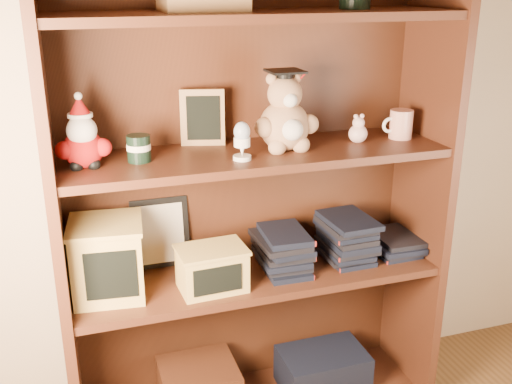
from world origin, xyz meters
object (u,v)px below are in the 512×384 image
(bookcase, at_px, (250,199))
(grad_teddy_bear, at_px, (285,119))
(treats_box, at_px, (108,258))
(teacher_mug, at_px, (400,124))

(bookcase, xyz_separation_m, grad_teddy_bear, (0.09, -0.06, 0.26))
(bookcase, bearing_deg, treats_box, -173.50)
(teacher_mug, relative_size, treats_box, 0.45)
(teacher_mug, bearing_deg, grad_teddy_bear, -178.94)
(teacher_mug, xyz_separation_m, treats_box, (-0.94, -0.00, -0.33))
(treats_box, bearing_deg, grad_teddy_bear, -0.67)
(bookcase, bearing_deg, teacher_mug, -5.93)
(bookcase, distance_m, grad_teddy_bear, 0.28)
(bookcase, height_order, treats_box, bookcase)
(bookcase, height_order, grad_teddy_bear, bookcase)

